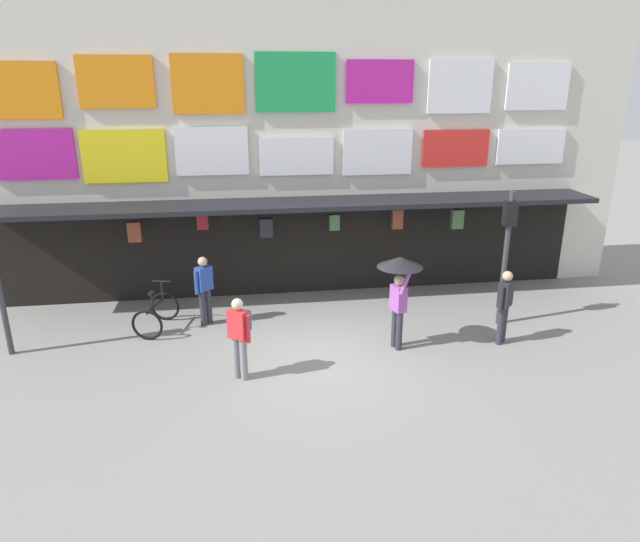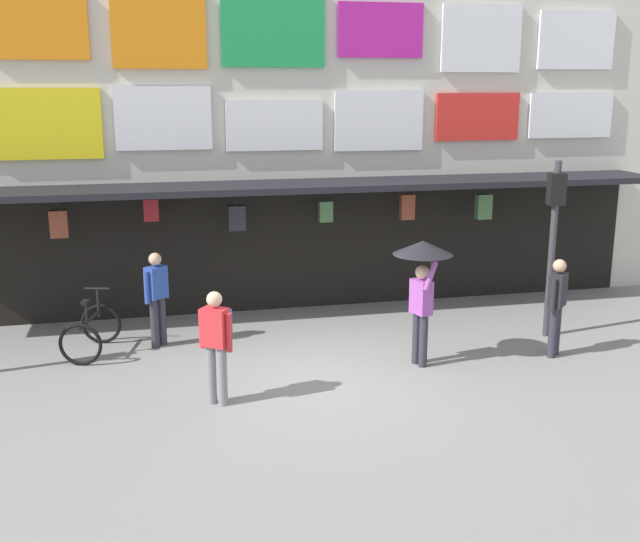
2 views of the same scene
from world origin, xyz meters
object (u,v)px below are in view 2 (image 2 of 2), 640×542
(pedestrian_in_red, at_px, (557,302))
(pedestrian_in_purple, at_px, (217,339))
(bicycle_parked, at_px, (91,332))
(pedestrian_in_yellow, at_px, (157,294))
(pedestrian_with_umbrella, at_px, (422,268))
(traffic_light_far, at_px, (554,220))

(pedestrian_in_red, height_order, pedestrian_in_purple, same)
(bicycle_parked, relative_size, pedestrian_in_purple, 0.77)
(pedestrian_in_yellow, bearing_deg, pedestrian_with_umbrella, -24.34)
(pedestrian_with_umbrella, distance_m, pedestrian_in_purple, 3.52)
(bicycle_parked, bearing_deg, pedestrian_in_yellow, 7.97)
(traffic_light_far, distance_m, pedestrian_in_yellow, 7.10)
(pedestrian_in_yellow, height_order, pedestrian_in_purple, same)
(pedestrian_in_yellow, relative_size, pedestrian_in_purple, 1.00)
(pedestrian_in_yellow, bearing_deg, pedestrian_in_purple, -73.68)
(traffic_light_far, relative_size, pedestrian_in_yellow, 1.90)
(pedestrian_in_red, relative_size, pedestrian_in_purple, 1.00)
(pedestrian_in_yellow, xyz_separation_m, pedestrian_with_umbrella, (4.15, -1.88, 0.69))
(bicycle_parked, relative_size, pedestrian_in_yellow, 0.77)
(bicycle_parked, xyz_separation_m, pedestrian_in_purple, (1.92, -2.55, 0.59))
(traffic_light_far, height_order, pedestrian_in_purple, traffic_light_far)
(traffic_light_far, distance_m, bicycle_parked, 8.28)
(traffic_light_far, height_order, bicycle_parked, traffic_light_far)
(traffic_light_far, relative_size, pedestrian_with_umbrella, 1.54)
(traffic_light_far, xyz_separation_m, pedestrian_in_purple, (-6.14, -1.75, -1.16))
(pedestrian_in_purple, bearing_deg, traffic_light_far, 15.88)
(pedestrian_in_yellow, relative_size, pedestrian_in_red, 1.00)
(traffic_light_far, xyz_separation_m, pedestrian_with_umbrella, (-2.78, -0.92, -0.50))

